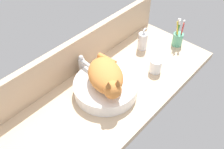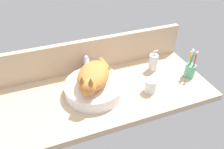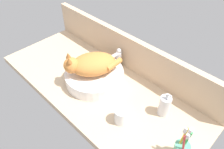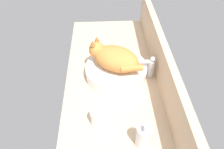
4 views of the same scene
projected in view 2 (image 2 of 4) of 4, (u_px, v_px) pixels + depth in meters
ground_plane at (103, 94)px, 128.68cm from camera, size 128.28×53.80×4.00cm
backsplash_panel at (90, 55)px, 139.72cm from camera, size 128.28×3.60×21.44cm
sink_basin at (94, 88)px, 124.86cm from camera, size 33.76×33.76×7.01cm
cat at (93, 76)px, 118.18cm from camera, size 27.36×30.17×14.00cm
faucet at (87, 65)px, 136.38cm from camera, size 3.60×11.85×13.60cm
soap_dispenser at (153, 62)px, 141.57cm from camera, size 5.67×5.67×14.60cm
toothbrush_cup at (190, 69)px, 136.44cm from camera, size 6.49×6.49×18.69cm
water_glass at (150, 86)px, 125.93cm from camera, size 6.87×6.87×8.04cm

